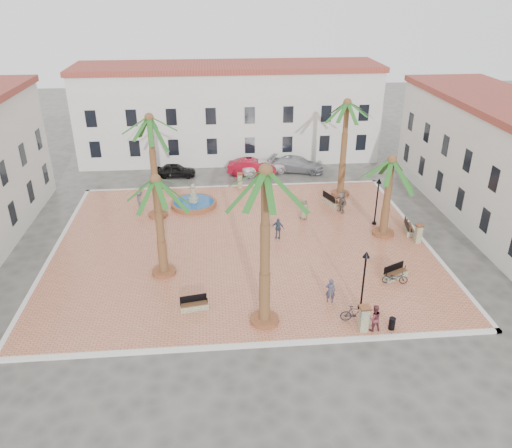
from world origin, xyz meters
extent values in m
plane|color=#56544F|center=(0.00, 0.00, 0.00)|extent=(120.00, 120.00, 0.00)
cube|color=#CE7655|center=(0.00, 0.00, 0.07)|extent=(26.00, 22.00, 0.15)
cube|color=silver|center=(0.00, 11.00, 0.08)|extent=(26.30, 0.30, 0.16)
cube|color=silver|center=(0.00, -11.00, 0.08)|extent=(26.30, 0.30, 0.16)
cube|color=silver|center=(13.00, 0.00, 0.08)|extent=(0.30, 22.30, 0.16)
cube|color=silver|center=(-13.00, 0.00, 0.08)|extent=(0.30, 22.30, 0.16)
cube|color=silver|center=(0.00, 20.00, 4.50)|extent=(30.00, 7.00, 9.00)
cube|color=#973D32|center=(0.00, 20.00, 9.25)|extent=(30.40, 7.40, 0.50)
cube|color=black|center=(-13.12, 16.52, 2.20)|extent=(1.00, 0.12, 1.60)
cube|color=black|center=(-9.38, 16.52, 2.20)|extent=(1.00, 0.12, 1.60)
cube|color=black|center=(-5.62, 16.52, 2.20)|extent=(1.00, 0.12, 1.60)
cube|color=black|center=(-1.88, 16.52, 2.20)|extent=(1.00, 0.12, 1.60)
cube|color=black|center=(1.88, 16.52, 2.20)|extent=(1.00, 0.12, 1.60)
cube|color=black|center=(5.62, 16.52, 2.20)|extent=(1.00, 0.12, 1.60)
cube|color=black|center=(9.38, 16.52, 2.20)|extent=(1.00, 0.12, 1.60)
cube|color=black|center=(13.12, 16.52, 2.20)|extent=(1.00, 0.12, 1.60)
cube|color=black|center=(-13.12, 16.52, 5.20)|extent=(1.00, 0.12, 1.60)
cube|color=black|center=(-9.38, 16.52, 5.20)|extent=(1.00, 0.12, 1.60)
cube|color=black|center=(-5.62, 16.52, 5.20)|extent=(1.00, 0.12, 1.60)
cube|color=black|center=(-1.88, 16.52, 5.20)|extent=(1.00, 0.12, 1.60)
cube|color=black|center=(1.88, 16.52, 5.20)|extent=(1.00, 0.12, 1.60)
cube|color=black|center=(5.62, 16.52, 5.20)|extent=(1.00, 0.12, 1.60)
cube|color=black|center=(9.38, 16.52, 5.20)|extent=(1.00, 0.12, 1.60)
cube|color=black|center=(13.12, 16.52, 5.20)|extent=(1.00, 0.12, 1.60)
cube|color=silver|center=(20.00, 2.00, 4.25)|extent=(7.00, 26.00, 8.50)
cube|color=black|center=(16.54, -2.06, 2.20)|extent=(0.12, 1.00, 1.60)
cube|color=black|center=(16.54, 1.65, 2.20)|extent=(0.12, 1.00, 1.60)
cube|color=black|center=(16.54, 5.37, 2.20)|extent=(0.12, 1.00, 1.60)
cube|color=black|center=(16.54, 9.08, 2.20)|extent=(0.12, 1.00, 1.60)
cube|color=black|center=(16.54, 12.80, 2.20)|extent=(0.12, 1.00, 1.60)
cube|color=black|center=(16.54, -2.06, 5.20)|extent=(0.12, 1.00, 1.60)
cube|color=black|center=(16.54, 1.65, 5.20)|extent=(0.12, 1.00, 1.60)
cube|color=black|center=(16.54, 5.37, 5.20)|extent=(0.12, 1.00, 1.60)
cube|color=black|center=(16.54, 9.08, 5.20)|extent=(0.12, 1.00, 1.60)
cube|color=black|center=(16.54, 12.80, 5.20)|extent=(0.12, 1.00, 1.60)
cube|color=black|center=(-16.02, 2.00, 2.20)|extent=(0.12, 1.00, 1.60)
cube|color=black|center=(-16.02, 6.00, 2.20)|extent=(0.12, 1.00, 1.60)
cube|color=black|center=(-16.02, 10.00, 2.20)|extent=(0.12, 1.00, 1.60)
cube|color=black|center=(-16.02, 2.00, 5.20)|extent=(0.12, 1.00, 1.60)
cube|color=black|center=(-16.02, 6.00, 5.20)|extent=(0.12, 1.00, 1.60)
cube|color=black|center=(-16.02, 10.00, 5.20)|extent=(0.12, 1.00, 1.60)
cylinder|color=#965230|center=(-3.55, 6.85, 0.33)|extent=(3.75, 3.75, 0.36)
cylinder|color=#194C8C|center=(-3.55, 6.85, 0.49)|extent=(3.30, 3.30, 0.05)
cylinder|color=gray|center=(-3.55, 6.85, 0.51)|extent=(0.80, 0.80, 0.71)
cylinder|color=gray|center=(-3.55, 6.85, 1.22)|extent=(0.54, 0.54, 1.07)
sphere|color=gray|center=(-3.55, 6.85, 1.89)|extent=(0.39, 0.39, 0.39)
cylinder|color=#965230|center=(-6.31, 5.14, 0.27)|extent=(1.54, 1.54, 0.23)
cylinder|color=brown|center=(-6.31, 5.14, 4.19)|extent=(0.50, 0.50, 7.62)
sphere|color=brown|center=(-6.31, 5.14, 8.00)|extent=(0.67, 0.67, 0.67)
cylinder|color=#965230|center=(-5.20, -3.58, 0.26)|extent=(1.52, 1.52, 0.23)
cylinder|color=brown|center=(-5.20, -3.58, 3.44)|extent=(0.49, 0.49, 6.13)
sphere|color=brown|center=(-5.20, -3.58, 6.51)|extent=(0.67, 0.67, 0.67)
cylinder|color=#965230|center=(0.64, -9.14, 0.27)|extent=(1.58, 1.58, 0.24)
cylinder|color=brown|center=(0.64, -9.14, 4.63)|extent=(0.51, 0.51, 8.49)
sphere|color=brown|center=(0.64, -9.14, 8.88)|extent=(0.69, 0.69, 0.69)
cylinder|color=#965230|center=(10.38, 0.42, 0.27)|extent=(1.58, 1.58, 0.24)
cylinder|color=brown|center=(10.38, 0.42, 3.14)|extent=(0.51, 0.51, 5.50)
sphere|color=brown|center=(10.38, 0.42, 5.89)|extent=(0.69, 0.69, 0.69)
cylinder|color=#965230|center=(9.08, 8.10, 0.26)|extent=(1.53, 1.53, 0.23)
cylinder|color=brown|center=(9.08, 8.10, 4.26)|extent=(0.50, 0.50, 7.76)
sphere|color=brown|center=(9.08, 8.10, 8.13)|extent=(0.67, 0.67, 0.67)
cube|color=gray|center=(-3.20, -7.72, 0.33)|extent=(1.67, 0.76, 0.36)
cube|color=#56351E|center=(-3.20, -7.72, 0.53)|extent=(1.57, 0.70, 0.05)
cube|color=black|center=(-3.23, -7.52, 0.78)|extent=(1.50, 0.31, 0.45)
cylinder|color=black|center=(-3.95, -7.85, 0.64)|extent=(0.05, 0.05, 0.27)
cylinder|color=black|center=(-2.45, -7.59, 0.64)|extent=(0.05, 0.05, 0.27)
cube|color=gray|center=(9.25, -5.50, 0.34)|extent=(1.77, 1.23, 0.38)
cube|color=#56351E|center=(9.25, -5.50, 0.56)|extent=(1.67, 1.15, 0.06)
cube|color=black|center=(9.15, -5.31, 0.82)|extent=(1.48, 0.76, 0.48)
cylinder|color=black|center=(8.52, -5.86, 0.68)|extent=(0.05, 0.05, 0.29)
cylinder|color=black|center=(9.97, -5.14, 0.68)|extent=(0.05, 0.05, 0.29)
cube|color=gray|center=(12.40, 0.59, 0.34)|extent=(0.83, 1.80, 0.39)
cube|color=#56351E|center=(12.40, 0.59, 0.57)|extent=(0.76, 1.70, 0.06)
cube|color=black|center=(12.19, 0.63, 0.83)|extent=(0.33, 1.62, 0.48)
cylinder|color=black|center=(12.26, -0.22, 0.68)|extent=(0.05, 0.05, 0.29)
cylinder|color=black|center=(12.54, 1.40, 0.68)|extent=(0.05, 0.05, 0.29)
cube|color=gray|center=(7.79, 6.11, 0.36)|extent=(1.19, 1.94, 0.41)
cube|color=#56351E|center=(7.79, 6.11, 0.59)|extent=(1.11, 1.82, 0.06)
cube|color=black|center=(7.57, 6.03, 0.87)|extent=(0.67, 1.66, 0.52)
cylinder|color=black|center=(8.10, 5.29, 0.72)|extent=(0.05, 0.05, 0.31)
cylinder|color=black|center=(7.47, 6.93, 0.72)|extent=(0.05, 0.05, 0.31)
cylinder|color=black|center=(6.21, -8.42, 0.22)|extent=(0.33, 0.33, 0.15)
cylinder|color=black|center=(6.21, -8.42, 1.88)|extent=(0.11, 0.11, 3.29)
cone|color=black|center=(6.21, -8.42, 3.67)|extent=(0.40, 0.40, 0.37)
sphere|color=beige|center=(6.21, -8.42, 3.53)|extent=(0.22, 0.22, 0.22)
cylinder|color=black|center=(10.28, 2.16, 0.22)|extent=(0.33, 0.33, 0.15)
cylinder|color=black|center=(10.28, 2.16, 1.89)|extent=(0.11, 0.11, 3.30)
cone|color=black|center=(10.28, 2.16, 3.67)|extent=(0.40, 0.40, 0.37)
sphere|color=beige|center=(10.28, 2.16, 3.54)|extent=(0.22, 0.22, 0.22)
cube|color=gray|center=(5.76, -10.40, 0.86)|extent=(0.46, 0.46, 1.42)
cube|color=#965230|center=(5.76, -10.40, 1.62)|extent=(0.57, 0.57, 0.11)
cube|color=gray|center=(0.51, 10.40, 0.80)|extent=(0.46, 0.46, 1.30)
cube|color=#965230|center=(0.51, 10.40, 1.50)|extent=(0.57, 0.57, 0.10)
cube|color=gray|center=(12.40, -1.06, 0.80)|extent=(0.43, 0.43, 1.30)
cube|color=#965230|center=(12.40, -1.06, 1.50)|extent=(0.54, 0.54, 0.10)
cylinder|color=black|center=(7.34, -10.40, 0.49)|extent=(0.35, 0.35, 0.68)
imported|color=#373A4F|center=(4.60, -7.66, 0.93)|extent=(0.64, 0.50, 1.55)
imported|color=black|center=(9.00, -6.09, 0.56)|extent=(1.63, 0.77, 0.82)
imported|color=brown|center=(6.32, -10.40, 0.92)|extent=(0.81, 0.66, 1.55)
imported|color=black|center=(5.56, -9.58, 0.65)|extent=(1.70, 0.71, 0.99)
imported|color=#816F58|center=(5.04, 3.54, 1.01)|extent=(0.95, 0.73, 1.73)
imported|color=#334356|center=(2.62, 0.55, 0.93)|extent=(0.99, 0.68, 1.56)
imported|color=#4F4F54|center=(-7.85, 6.53, 0.96)|extent=(0.94, 1.19, 1.62)
imported|color=#6A5950|center=(8.26, 4.53, 1.06)|extent=(1.04, 1.78, 1.83)
imported|color=black|center=(-5.42, 14.23, 0.64)|extent=(3.84, 1.73, 1.28)
imported|color=maroon|center=(1.90, 14.11, 0.77)|extent=(4.89, 2.50, 1.54)
imported|color=#A1A2A9|center=(6.42, 14.63, 0.73)|extent=(5.45, 3.52, 1.47)
imported|color=white|center=(3.08, 14.61, 0.67)|extent=(5.24, 3.45, 1.34)
camera|label=1|loc=(-1.80, -31.15, 16.92)|focal=35.00mm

